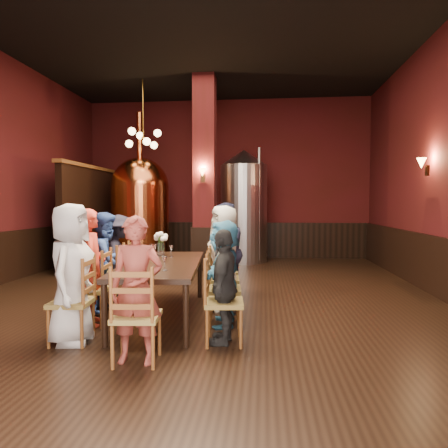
# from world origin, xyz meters

# --- Properties ---
(room) EXTENTS (10.00, 10.02, 4.50)m
(room) POSITION_xyz_m (0.00, 0.00, 2.25)
(room) COLOR black
(room) RESTS_ON ground
(wainscot_back) EXTENTS (7.90, 0.08, 1.00)m
(wainscot_back) POSITION_xyz_m (0.00, 4.96, 0.50)
(wainscot_back) COLOR black
(wainscot_back) RESTS_ON ground
(column) EXTENTS (0.58, 0.58, 4.50)m
(column) POSITION_xyz_m (-0.30, 2.80, 2.25)
(column) COLOR #490F14
(column) RESTS_ON ground
(partition) EXTENTS (0.22, 3.50, 2.40)m
(partition) POSITION_xyz_m (-3.20, 3.20, 1.20)
(partition) COLOR black
(partition) RESTS_ON ground
(pendant_cluster) EXTENTS (0.90, 0.90, 1.70)m
(pendant_cluster) POSITION_xyz_m (-1.80, 2.90, 3.10)
(pendant_cluster) COLOR #A57226
(pendant_cluster) RESTS_ON room
(sconce_wall) EXTENTS (0.20, 0.20, 0.36)m
(sconce_wall) POSITION_xyz_m (3.90, 0.80, 2.20)
(sconce_wall) COLOR black
(sconce_wall) RESTS_ON room
(sconce_column) EXTENTS (0.20, 0.20, 0.36)m
(sconce_column) POSITION_xyz_m (-0.30, 2.50, 2.20)
(sconce_column) COLOR black
(sconce_column) RESTS_ON column
(dining_table) EXTENTS (1.23, 2.49, 0.75)m
(dining_table) POSITION_xyz_m (-0.30, -1.21, 0.69)
(dining_table) COLOR black
(dining_table) RESTS_ON ground
(chair_0) EXTENTS (0.50, 0.50, 0.92)m
(chair_0) POSITION_xyz_m (-1.04, -2.28, 0.46)
(chair_0) COLOR brown
(chair_0) RESTS_ON ground
(person_0) EXTENTS (0.57, 0.80, 1.55)m
(person_0) POSITION_xyz_m (-1.04, -2.28, 0.78)
(person_0) COLOR silver
(person_0) RESTS_ON ground
(chair_1) EXTENTS (0.50, 0.50, 0.92)m
(chair_1) POSITION_xyz_m (-1.11, -1.62, 0.46)
(chair_1) COLOR brown
(chair_1) RESTS_ON ground
(person_1) EXTENTS (0.54, 0.64, 1.49)m
(person_1) POSITION_xyz_m (-1.11, -1.62, 0.74)
(person_1) COLOR red
(person_1) RESTS_ON ground
(chair_2) EXTENTS (0.50, 0.50, 0.92)m
(chair_2) POSITION_xyz_m (-1.17, -0.96, 0.46)
(chair_2) COLOR brown
(chair_2) RESTS_ON ground
(person_2) EXTENTS (0.41, 0.73, 1.43)m
(person_2) POSITION_xyz_m (-1.17, -0.96, 0.71)
(person_2) COLOR #29468B
(person_2) RESTS_ON ground
(chair_3) EXTENTS (0.50, 0.50, 0.92)m
(chair_3) POSITION_xyz_m (-1.24, -0.29, 0.46)
(chair_3) COLOR brown
(chair_3) RESTS_ON ground
(person_3) EXTENTS (0.81, 1.01, 1.37)m
(person_3) POSITION_xyz_m (-1.24, -0.29, 0.69)
(person_3) COLOR black
(person_3) RESTS_ON ground
(chair_4) EXTENTS (0.50, 0.50, 0.92)m
(chair_4) POSITION_xyz_m (0.65, -2.12, 0.46)
(chair_4) COLOR brown
(chair_4) RESTS_ON ground
(person_4) EXTENTS (0.37, 0.77, 1.27)m
(person_4) POSITION_xyz_m (0.65, -2.12, 0.64)
(person_4) COLOR black
(person_4) RESTS_ON ground
(chair_5) EXTENTS (0.50, 0.50, 0.92)m
(chair_5) POSITION_xyz_m (0.58, -1.45, 0.46)
(chair_5) COLOR brown
(chair_5) RESTS_ON ground
(person_5) EXTENTS (0.43, 1.26, 1.34)m
(person_5) POSITION_xyz_m (0.58, -1.45, 0.67)
(person_5) COLOR teal
(person_5) RESTS_ON ground
(chair_6) EXTENTS (0.50, 0.50, 0.92)m
(chair_6) POSITION_xyz_m (0.52, -0.80, 0.46)
(chair_6) COLOR brown
(chair_6) RESTS_ON ground
(person_6) EXTENTS (0.75, 0.88, 1.52)m
(person_6) POSITION_xyz_m (0.52, -0.80, 0.76)
(person_6) COLOR beige
(person_6) RESTS_ON ground
(chair_7) EXTENTS (0.50, 0.50, 0.92)m
(chair_7) POSITION_xyz_m (0.45, -0.13, 0.46)
(chair_7) COLOR brown
(chair_7) RESTS_ON ground
(person_7) EXTENTS (0.44, 0.79, 1.57)m
(person_7) POSITION_xyz_m (0.45, -0.13, 0.78)
(person_7) COLOR #1C1E38
(person_7) RESTS_ON ground
(chair_8) EXTENTS (0.50, 0.50, 0.92)m
(chair_8) POSITION_xyz_m (-0.15, -2.75, 0.46)
(chair_8) COLOR brown
(chair_8) RESTS_ON ground
(person_8) EXTENTS (0.53, 0.36, 1.44)m
(person_8) POSITION_xyz_m (-0.15, -2.75, 0.72)
(person_8) COLOR brown
(person_8) RESTS_ON ground
(copper_kettle) EXTENTS (1.76, 1.76, 3.83)m
(copper_kettle) POSITION_xyz_m (-2.05, 3.40, 1.40)
(copper_kettle) COLOR black
(copper_kettle) RESTS_ON ground
(steel_vessel) EXTENTS (1.35, 1.35, 2.95)m
(steel_vessel) POSITION_xyz_m (0.55, 4.08, 1.48)
(steel_vessel) COLOR #B2B2B7
(steel_vessel) RESTS_ON ground
(rose_vase) EXTENTS (0.22, 0.22, 0.38)m
(rose_vase) POSITION_xyz_m (-0.48, -0.54, 1.00)
(rose_vase) COLOR white
(rose_vase) RESTS_ON dining_table
(wine_glass_0) EXTENTS (0.07, 0.07, 0.17)m
(wine_glass_0) POSITION_xyz_m (-0.53, -1.23, 0.83)
(wine_glass_0) COLOR white
(wine_glass_0) RESTS_ON dining_table
(wine_glass_1) EXTENTS (0.07, 0.07, 0.17)m
(wine_glass_1) POSITION_xyz_m (-0.30, -0.63, 0.83)
(wine_glass_1) COLOR white
(wine_glass_1) RESTS_ON dining_table
(wine_glass_2) EXTENTS (0.07, 0.07, 0.17)m
(wine_glass_2) POSITION_xyz_m (-0.54, -0.47, 0.83)
(wine_glass_2) COLOR white
(wine_glass_2) RESTS_ON dining_table
(wine_glass_3) EXTENTS (0.07, 0.07, 0.17)m
(wine_glass_3) POSITION_xyz_m (-0.59, -0.49, 0.83)
(wine_glass_3) COLOR white
(wine_glass_3) RESTS_ON dining_table
(wine_glass_4) EXTENTS (0.07, 0.07, 0.17)m
(wine_glass_4) POSITION_xyz_m (-0.09, -1.85, 0.83)
(wine_glass_4) COLOR white
(wine_glass_4) RESTS_ON dining_table
(wine_glass_5) EXTENTS (0.07, 0.07, 0.17)m
(wine_glass_5) POSITION_xyz_m (-0.66, -0.47, 0.83)
(wine_glass_5) COLOR white
(wine_glass_5) RESTS_ON dining_table
(wine_glass_6) EXTENTS (0.07, 0.07, 0.17)m
(wine_glass_6) POSITION_xyz_m (-0.61, -0.86, 0.83)
(wine_glass_6) COLOR white
(wine_glass_6) RESTS_ON dining_table
(wine_glass_7) EXTENTS (0.07, 0.07, 0.17)m
(wine_glass_7) POSITION_xyz_m (-0.62, -1.03, 0.83)
(wine_glass_7) COLOR white
(wine_glass_7) RESTS_ON dining_table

